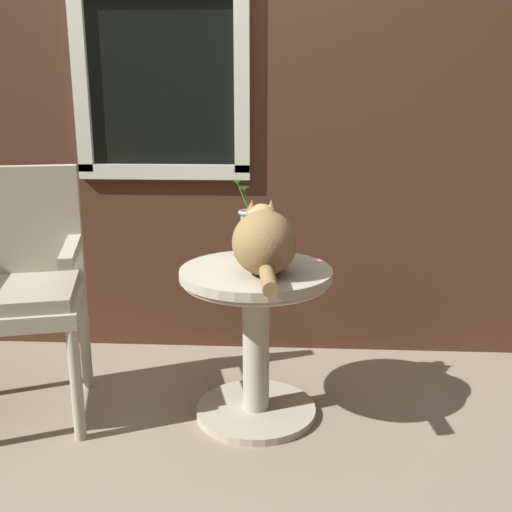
{
  "coord_description": "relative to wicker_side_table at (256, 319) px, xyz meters",
  "views": [
    {
      "loc": [
        0.21,
        -1.92,
        1.22
      ],
      "look_at": [
        0.09,
        0.21,
        0.66
      ],
      "focal_mm": 41.4,
      "sensor_mm": 36.0,
      "label": 1
    }
  ],
  "objects": [
    {
      "name": "ground_plane",
      "position": [
        -0.09,
        -0.21,
        -0.41
      ],
      "size": [
        6.0,
        6.0,
        0.0
      ],
      "primitive_type": "plane",
      "color": "gray"
    },
    {
      "name": "back_wall",
      "position": [
        -0.1,
        0.68,
        0.89
      ],
      "size": [
        4.0,
        0.07,
        2.6
      ],
      "color": "#47281C",
      "rests_on": "ground_plane"
    },
    {
      "name": "wicker_side_table",
      "position": [
        0.0,
        0.0,
        0.0
      ],
      "size": [
        0.58,
        0.58,
        0.61
      ],
      "color": "#B2A893",
      "rests_on": "ground_plane"
    },
    {
      "name": "wicker_chair",
      "position": [
        -0.93,
        -0.01,
        0.15
      ],
      "size": [
        0.6,
        0.58,
        0.97
      ],
      "color": "#B2A893",
      "rests_on": "ground_plane"
    },
    {
      "name": "cat",
      "position": [
        0.03,
        -0.05,
        0.32
      ],
      "size": [
        0.26,
        0.59,
        0.24
      ],
      "color": "olive",
      "rests_on": "wicker_side_table"
    },
    {
      "name": "pewter_vase_with_ivy",
      "position": [
        -0.03,
        0.13,
        0.3
      ],
      "size": [
        0.13,
        0.13,
        0.32
      ],
      "color": "#99999E",
      "rests_on": "wicker_side_table"
    }
  ]
}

